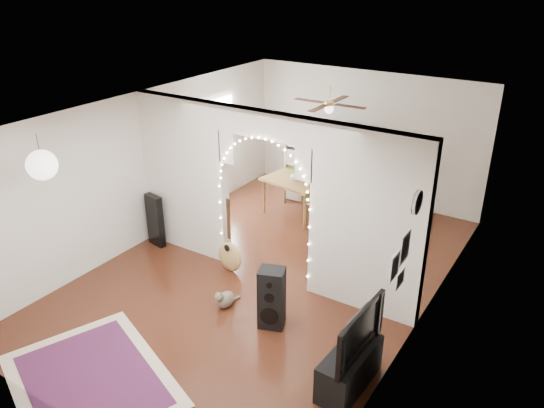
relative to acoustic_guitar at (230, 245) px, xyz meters
The scene contains 25 objects.
floor 0.78m from the acoustic_guitar, 25.83° to the left, with size 7.50×7.50×0.00m, color black.
ceiling 2.30m from the acoustic_guitar, 25.83° to the left, with size 5.00×7.50×0.02m, color white.
wall_back 4.15m from the acoustic_guitar, 82.21° to the left, with size 5.00×0.02×2.70m, color silver.
wall_front 3.63m from the acoustic_guitar, 81.04° to the right, with size 5.00×0.02×2.70m, color silver.
wall_left 2.15m from the acoustic_guitar, behind, with size 0.02×7.50×2.70m, color silver.
wall_right 3.18m from the acoustic_guitar, ahead, with size 0.02×7.50×2.70m, color silver.
divider_wall 1.13m from the acoustic_guitar, 25.83° to the left, with size 5.00×0.20×2.70m.
fairy_lights 1.21m from the acoustic_guitar, 13.90° to the left, with size 1.64×0.04×1.60m, color #FFEABF, non-canonical shape.
window 3.00m from the acoustic_guitar, 132.91° to the left, with size 0.04×1.20×1.40m, color white.
wall_clock 3.45m from the acoustic_guitar, ahead, with size 0.31×0.31×0.03m, color white.
picture_frames 3.28m from the acoustic_guitar, 13.62° to the right, with size 0.02×0.50×0.70m, color white, non-canonical shape.
paper_lantern 3.08m from the acoustic_guitar, 122.33° to the right, with size 0.40×0.40×0.40m, color white.
ceiling_fan 3.02m from the acoustic_guitar, 76.37° to the left, with size 1.10×1.10×0.30m, color gold, non-canonical shape.
area_rug 2.99m from the acoustic_guitar, 88.54° to the right, with size 2.22×1.67×0.02m, color maroon.
guitar_case 1.65m from the acoustic_guitar, behind, with size 0.37×0.12×0.96m, color black.
acoustic_guitar is the anchor object (origin of this frame).
tabby_cat 1.06m from the acoustic_guitar, 57.75° to the right, with size 0.26×0.49×0.32m.
floor_speaker 1.58m from the acoustic_guitar, 32.06° to the right, with size 0.43×0.40×0.89m.
media_console 3.06m from the acoustic_guitar, 25.79° to the right, with size 0.40×1.00×0.50m, color black.
tv 3.07m from the acoustic_guitar, 25.79° to the right, with size 1.07×0.14×0.62m, color black.
bookcase 3.15m from the acoustic_guitar, 89.15° to the left, with size 1.61×0.41×1.65m, color #C6AE90.
dining_table 2.42m from the acoustic_guitar, 94.67° to the left, with size 1.31×0.98×0.76m.
flower_vase 2.44m from the acoustic_guitar, 94.67° to the left, with size 0.18×0.18×0.19m, color silver.
dining_chair_left 3.16m from the acoustic_guitar, 81.49° to the left, with size 0.46×0.47×0.43m, color brown.
dining_chair_right 1.79m from the acoustic_guitar, 45.08° to the left, with size 0.49×0.50×0.46m, color brown.
Camera 1 is at (4.06, -6.22, 4.63)m, focal length 35.00 mm.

